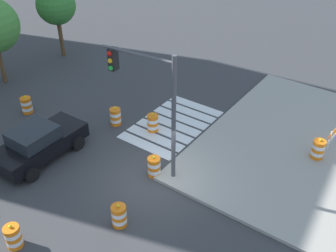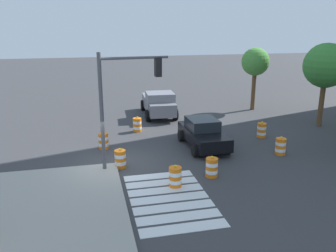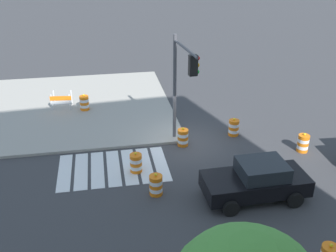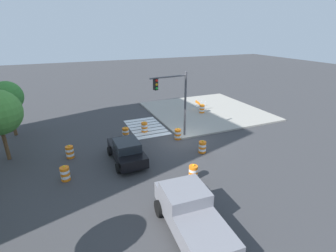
# 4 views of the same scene
# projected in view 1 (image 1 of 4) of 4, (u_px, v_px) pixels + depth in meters

# --- Properties ---
(ground_plane) EXTENTS (120.00, 120.00, 0.00)m
(ground_plane) POSITION_uv_depth(u_px,v_px,m) (154.00, 180.00, 16.72)
(ground_plane) COLOR #38383A
(crosswalk_stripes) EXTENTS (5.10, 3.20, 0.02)m
(crosswalk_stripes) POSITION_uv_depth(u_px,v_px,m) (173.00, 124.00, 20.29)
(crosswalk_stripes) COLOR silver
(crosswalk_stripes) RESTS_ON ground
(sports_car) EXTENTS (4.33, 2.20, 1.63)m
(sports_car) POSITION_uv_depth(u_px,v_px,m) (39.00, 143.00, 17.59)
(sports_car) COLOR black
(sports_car) RESTS_ON ground
(traffic_barrel_near_corner) EXTENTS (0.56, 0.56, 1.02)m
(traffic_barrel_near_corner) POSITION_uv_depth(u_px,v_px,m) (154.00, 167.00, 16.77)
(traffic_barrel_near_corner) COLOR orange
(traffic_barrel_near_corner) RESTS_ON ground
(traffic_barrel_crosswalk_end) EXTENTS (0.56, 0.56, 1.02)m
(traffic_barrel_crosswalk_end) POSITION_uv_depth(u_px,v_px,m) (119.00, 216.00, 14.43)
(traffic_barrel_crosswalk_end) COLOR orange
(traffic_barrel_crosswalk_end) RESTS_ON ground
(traffic_barrel_median_near) EXTENTS (0.56, 0.56, 1.02)m
(traffic_barrel_median_near) POSITION_uv_depth(u_px,v_px,m) (27.00, 105.00, 21.02)
(traffic_barrel_median_near) COLOR orange
(traffic_barrel_median_near) RESTS_ON ground
(traffic_barrel_far_curb) EXTENTS (0.56, 0.56, 1.02)m
(traffic_barrel_far_curb) POSITION_uv_depth(u_px,v_px,m) (115.00, 117.00, 20.08)
(traffic_barrel_far_curb) COLOR orange
(traffic_barrel_far_curb) RESTS_ON ground
(traffic_barrel_lane_center) EXTENTS (0.56, 0.56, 1.02)m
(traffic_barrel_lane_center) POSITION_uv_depth(u_px,v_px,m) (13.00, 237.00, 13.63)
(traffic_barrel_lane_center) COLOR orange
(traffic_barrel_lane_center) RESTS_ON ground
(traffic_barrel_opposite_curb) EXTENTS (0.56, 0.56, 1.02)m
(traffic_barrel_opposite_curb) POSITION_uv_depth(u_px,v_px,m) (153.00, 123.00, 19.59)
(traffic_barrel_opposite_curb) COLOR orange
(traffic_barrel_opposite_curb) RESTS_ON ground
(traffic_barrel_on_sidewalk) EXTENTS (0.56, 0.56, 1.02)m
(traffic_barrel_on_sidewalk) POSITION_uv_depth(u_px,v_px,m) (318.00, 149.00, 17.55)
(traffic_barrel_on_sidewalk) COLOR orange
(traffic_barrel_on_sidewalk) RESTS_ON sidewalk_corner
(traffic_light_pole) EXTENTS (0.63, 3.28, 5.50)m
(traffic_light_pole) POSITION_uv_depth(u_px,v_px,m) (148.00, 92.00, 15.13)
(traffic_light_pole) COLOR #4C4C51
(traffic_light_pole) RESTS_ON sidewalk_corner
(street_tree_streetside_far) EXTENTS (2.58, 2.58, 4.81)m
(street_tree_streetside_far) POSITION_uv_depth(u_px,v_px,m) (56.00, 5.00, 25.66)
(street_tree_streetside_far) COLOR brown
(street_tree_streetside_far) RESTS_ON ground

